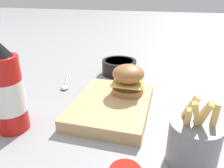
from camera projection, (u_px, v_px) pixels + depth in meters
ground_plane at (87, 114)px, 0.62m from camera, size 6.00×6.00×0.00m
serving_board at (112, 105)px, 0.63m from camera, size 0.28×0.21×0.03m
burger at (128, 79)px, 0.65m from camera, size 0.09×0.09×0.09m
ketchup_bottle at (7, 92)px, 0.52m from camera, size 0.08×0.08×0.23m
fries_basket at (193, 142)px, 0.43m from camera, size 0.10×0.10×0.15m
side_bowl at (119, 67)px, 0.90m from camera, size 0.14×0.14×0.06m
spoon at (65, 84)px, 0.80m from camera, size 0.15×0.07×0.01m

